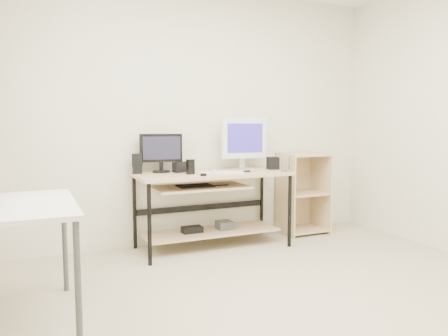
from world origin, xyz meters
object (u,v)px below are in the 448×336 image
side_table (23,216)px  black_monitor (161,150)px  desk (210,194)px  white_imac (244,139)px  shelf_unit (301,192)px  audio_controller (190,167)px

side_table → black_monitor: 1.78m
side_table → black_monitor: black_monitor is taller
desk → white_imac: size_ratio=2.79×
shelf_unit → audio_controller: 1.46m
desk → white_imac: 0.70m
shelf_unit → white_imac: bearing=-179.0°
black_monitor → audio_controller: 0.37m
shelf_unit → white_imac: size_ratio=1.68×
black_monitor → desk: bearing=-14.5°
side_table → shelf_unit: bearing=23.3°
desk → side_table: 1.97m
shelf_unit → audio_controller: (-1.40, -0.22, 0.37)m
black_monitor → white_imac: (0.88, -0.06, 0.09)m
black_monitor → white_imac: size_ratio=0.77×
side_table → shelf_unit: size_ratio=1.11×
side_table → audio_controller: audio_controller is taller
audio_controller → side_table: bearing=-162.5°
desk → black_monitor: bearing=154.7°
side_table → white_imac: white_imac is taller
audio_controller → shelf_unit: bearing=-8.5°
desk → side_table: bearing=-147.3°
shelf_unit → side_table: bearing=-156.7°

